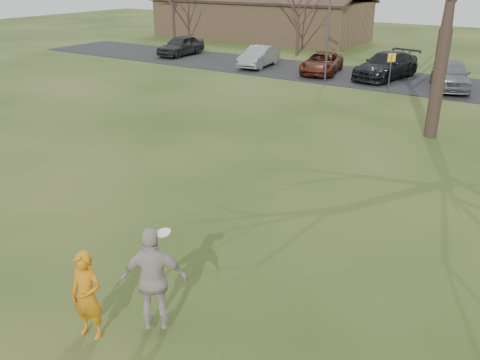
# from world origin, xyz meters

# --- Properties ---
(ground) EXTENTS (120.00, 120.00, 0.00)m
(ground) POSITION_xyz_m (0.00, 0.00, 0.00)
(ground) COLOR #1E380F
(ground) RESTS_ON ground
(parking_strip) EXTENTS (62.00, 6.50, 0.04)m
(parking_strip) POSITION_xyz_m (0.00, 25.00, 0.02)
(parking_strip) COLOR black
(parking_strip) RESTS_ON ground
(player_defender) EXTENTS (0.70, 0.53, 1.73)m
(player_defender) POSITION_xyz_m (-0.19, -0.71, 0.87)
(player_defender) COLOR #C97810
(player_defender) RESTS_ON ground
(car_0) EXTENTS (1.88, 4.44, 1.50)m
(car_0) POSITION_xyz_m (-19.49, 25.42, 0.79)
(car_0) COLOR #262628
(car_0) RESTS_ON parking_strip
(car_1) EXTENTS (1.96, 4.36, 1.39)m
(car_1) POSITION_xyz_m (-11.85, 24.52, 0.73)
(car_1) COLOR gray
(car_1) RESTS_ON parking_strip
(car_2) EXTENTS (3.07, 4.96, 1.28)m
(car_2) POSITION_xyz_m (-7.27, 24.73, 0.68)
(car_2) COLOR #4F1F12
(car_2) RESTS_ON parking_strip
(car_3) EXTENTS (3.12, 5.67, 1.56)m
(car_3) POSITION_xyz_m (-3.28, 25.34, 0.82)
(car_3) COLOR black
(car_3) RESTS_ON parking_strip
(car_4) EXTENTS (3.15, 5.01, 1.59)m
(car_4) POSITION_xyz_m (0.67, 24.42, 0.84)
(car_4) COLOR slate
(car_4) RESTS_ON parking_strip
(catching_play) EXTENTS (1.25, 1.09, 2.02)m
(catching_play) POSITION_xyz_m (0.79, -0.00, 1.17)
(catching_play) COLOR #B5A8A2
(catching_play) RESTS_ON ground
(building) EXTENTS (20.60, 8.50, 5.14)m
(building) POSITION_xyz_m (-20.00, 38.00, 1.93)
(building) COLOR #8C6D4C
(building) RESTS_ON ground
(lamp_post) EXTENTS (0.34, 0.34, 6.27)m
(lamp_post) POSITION_xyz_m (-6.00, 22.50, 3.97)
(lamp_post) COLOR #47474C
(lamp_post) RESTS_ON ground
(sign_yellow) EXTENTS (0.35, 0.35, 2.08)m
(sign_yellow) POSITION_xyz_m (-2.00, 22.00, 1.45)
(sign_yellow) COLOR #47474C
(sign_yellow) RESTS_ON ground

